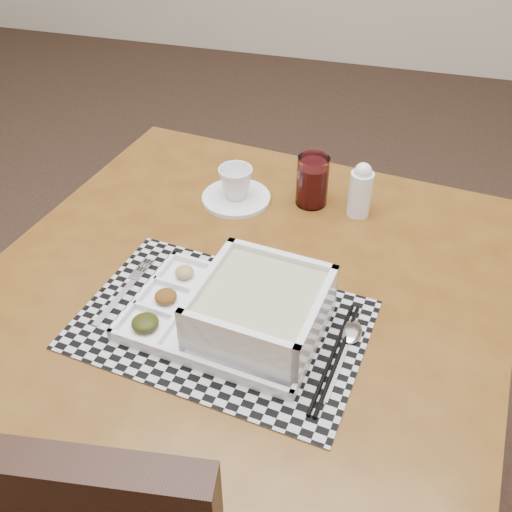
{
  "coord_description": "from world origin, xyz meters",
  "views": [
    {
      "loc": [
        0.71,
        -1.2,
        1.4
      ],
      "look_at": [
        0.5,
        -0.47,
        0.78
      ],
      "focal_mm": 40.0,
      "sensor_mm": 36.0,
      "label": 1
    }
  ],
  "objects_px": {
    "cup": "(236,183)",
    "dining_table": "(244,308)",
    "serving_tray": "(251,312)",
    "creamer_bottle": "(361,190)",
    "juice_glass": "(312,182)"
  },
  "relations": [
    {
      "from": "serving_tray",
      "to": "creamer_bottle",
      "type": "distance_m",
      "value": 0.4
    },
    {
      "from": "cup",
      "to": "dining_table",
      "type": "bearing_deg",
      "value": -82.12
    },
    {
      "from": "cup",
      "to": "creamer_bottle",
      "type": "bearing_deg",
      "value": -7.8
    },
    {
      "from": "dining_table",
      "to": "juice_glass",
      "type": "relative_size",
      "value": 9.4
    },
    {
      "from": "serving_tray",
      "to": "creamer_bottle",
      "type": "bearing_deg",
      "value": 72.37
    },
    {
      "from": "cup",
      "to": "creamer_bottle",
      "type": "relative_size",
      "value": 0.62
    },
    {
      "from": "dining_table",
      "to": "juice_glass",
      "type": "xyz_separation_m",
      "value": [
        0.07,
        0.28,
        0.12
      ]
    },
    {
      "from": "dining_table",
      "to": "creamer_bottle",
      "type": "relative_size",
      "value": 8.54
    },
    {
      "from": "creamer_bottle",
      "to": "juice_glass",
      "type": "bearing_deg",
      "value": 172.86
    },
    {
      "from": "dining_table",
      "to": "serving_tray",
      "type": "relative_size",
      "value": 3.02
    },
    {
      "from": "dining_table",
      "to": "creamer_bottle",
      "type": "distance_m",
      "value": 0.34
    },
    {
      "from": "dining_table",
      "to": "juice_glass",
      "type": "distance_m",
      "value": 0.32
    },
    {
      "from": "serving_tray",
      "to": "juice_glass",
      "type": "xyz_separation_m",
      "value": [
        0.02,
        0.4,
        0.01
      ]
    },
    {
      "from": "dining_table",
      "to": "serving_tray",
      "type": "xyz_separation_m",
      "value": [
        0.05,
        -0.11,
        0.11
      ]
    },
    {
      "from": "dining_table",
      "to": "cup",
      "type": "relative_size",
      "value": 13.89
    }
  ]
}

